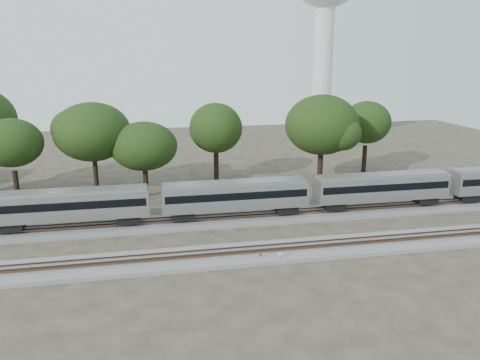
{
  "coord_description": "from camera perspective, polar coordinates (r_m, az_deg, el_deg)",
  "views": [
    {
      "loc": [
        -3.89,
        -44.34,
        18.57
      ],
      "look_at": [
        5.91,
        5.0,
        5.11
      ],
      "focal_mm": 35.0,
      "sensor_mm": 36.0,
      "label": 1
    }
  ],
  "objects": [
    {
      "name": "tree_6",
      "position": [
        68.53,
        9.96,
        6.62
      ],
      "size": [
        9.04,
        9.04,
        12.74
      ],
      "color": "black",
      "rests_on": "ground"
    },
    {
      "name": "switch_stand_white",
      "position": [
        43.75,
        4.92,
        -9.22
      ],
      "size": [
        0.32,
        0.15,
        1.06
      ],
      "rotation": [
        0.0,
        0.0,
        -0.37
      ],
      "color": "#512D19",
      "rests_on": "ground"
    },
    {
      "name": "train",
      "position": [
        55.86,
        8.74,
        -1.26
      ],
      "size": [
        105.25,
        3.0,
        4.42
      ],
      "color": "#B2B5BA",
      "rests_on": "ground"
    },
    {
      "name": "ground",
      "position": [
        48.23,
        -5.79,
        -7.75
      ],
      "size": [
        160.0,
        160.0,
        0.0
      ],
      "primitive_type": "plane",
      "color": "#383328",
      "rests_on": "ground"
    },
    {
      "name": "switch_lever",
      "position": [
        44.22,
        3.89,
        -9.67
      ],
      "size": [
        0.54,
        0.37,
        0.3
      ],
      "primitive_type": "cube",
      "rotation": [
        0.0,
        0.0,
        0.16
      ],
      "color": "#512D19",
      "rests_on": "ground"
    },
    {
      "name": "track_far",
      "position": [
        53.72,
        -6.43,
        -5.11
      ],
      "size": [
        160.0,
        5.0,
        0.73
      ],
      "color": "slate",
      "rests_on": "ground"
    },
    {
      "name": "tree_2",
      "position": [
        65.51,
        -26.14,
        4.06
      ],
      "size": [
        8.04,
        8.04,
        11.33
      ],
      "color": "black",
      "rests_on": "ground"
    },
    {
      "name": "track_near",
      "position": [
        44.49,
        -5.29,
        -9.47
      ],
      "size": [
        160.0,
        5.0,
        0.73
      ],
      "color": "slate",
      "rests_on": "ground"
    },
    {
      "name": "tree_7",
      "position": [
        77.78,
        15.2,
        6.78
      ],
      "size": [
        8.33,
        8.33,
        11.74
      ],
      "color": "black",
      "rests_on": "ground"
    },
    {
      "name": "switch_stand_red",
      "position": [
        43.82,
        2.54,
        -9.31
      ],
      "size": [
        0.27,
        0.06,
        0.86
      ],
      "rotation": [
        0.0,
        0.0,
        -0.12
      ],
      "color": "#512D19",
      "rests_on": "ground"
    },
    {
      "name": "tree_3",
      "position": [
        65.7,
        -17.56,
        5.62
      ],
      "size": [
        8.83,
        8.83,
        12.44
      ],
      "color": "black",
      "rests_on": "ground"
    },
    {
      "name": "tree_5",
      "position": [
        68.92,
        -2.98,
        6.34
      ],
      "size": [
        8.39,
        8.39,
        11.83
      ],
      "color": "black",
      "rests_on": "ground"
    },
    {
      "name": "tree_4",
      "position": [
        63.37,
        -11.64,
        4.03
      ],
      "size": [
        7.0,
        7.0,
        9.87
      ],
      "color": "black",
      "rests_on": "ground"
    }
  ]
}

